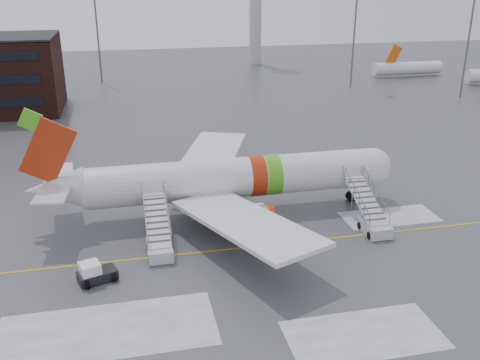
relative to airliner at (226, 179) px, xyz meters
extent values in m
plane|color=#494C4F|center=(-5.03, -6.44, -3.42)|extent=(260.00, 260.00, 0.00)
cylinder|color=silver|center=(0.95, 0.00, 0.08)|extent=(28.00, 3.80, 3.80)
sphere|color=silver|center=(14.95, 0.00, 0.08)|extent=(3.80, 3.80, 3.80)
cube|color=black|center=(16.00, 0.00, 0.58)|extent=(1.09, 1.60, 0.97)
cone|color=silver|center=(-15.45, 0.00, 0.33)|extent=(5.20, 3.72, 3.72)
cube|color=#AD290D|center=(-15.55, 0.00, 3.88)|extent=(5.27, 0.30, 6.09)
cube|color=#4FB11C|center=(-16.65, 0.00, 6.68)|extent=(2.16, 0.26, 2.16)
cube|color=silver|center=(-15.25, 2.60, 0.98)|extent=(3.07, 4.85, 0.18)
cube|color=silver|center=(-15.25, -2.60, 0.98)|extent=(3.07, 4.85, 0.18)
cube|color=silver|center=(-0.05, 8.50, -0.52)|extent=(10.72, 15.97, 1.13)
cube|color=silver|center=(-0.05, -8.50, -0.52)|extent=(10.72, 15.97, 1.13)
cylinder|color=silver|center=(1.45, 5.20, -1.87)|extent=(3.40, 2.10, 2.10)
cylinder|color=silver|center=(1.45, -5.20, -1.87)|extent=(3.40, 2.10, 2.10)
cylinder|color=#595B60|center=(12.95, 0.00, -2.52)|extent=(0.20, 0.20, 1.80)
cylinder|color=black|center=(12.95, 0.00, -2.97)|extent=(0.90, 0.56, 0.90)
cylinder|color=black|center=(0.45, 2.40, -2.97)|extent=(0.90, 0.56, 0.90)
cylinder|color=black|center=(0.45, -2.40, -2.97)|extent=(0.90, 0.56, 0.90)
cube|color=#B7B9BF|center=(12.00, -7.30, -2.87)|extent=(2.00, 3.20, 1.00)
cube|color=#B7B9BF|center=(12.00, -5.20, -1.19)|extent=(1.90, 5.87, 2.52)
cube|color=#B7B9BF|center=(12.00, -1.90, -0.02)|extent=(1.90, 1.40, 0.15)
cylinder|color=#595B60|center=(12.00, -2.30, -1.72)|extent=(0.16, 0.16, 3.40)
cylinder|color=black|center=(11.10, -8.30, -3.07)|extent=(0.25, 0.70, 0.70)
cylinder|color=black|center=(12.90, -6.30, -3.07)|extent=(0.25, 0.70, 0.70)
cube|color=silver|center=(-6.92, -7.30, -2.87)|extent=(2.00, 3.20, 1.00)
cube|color=silver|center=(-6.92, -5.20, -1.19)|extent=(1.90, 5.87, 2.52)
cube|color=silver|center=(-6.92, -1.90, -0.02)|extent=(1.90, 1.40, 0.15)
cylinder|color=#595B60|center=(-6.92, -2.30, -1.72)|extent=(0.16, 0.16, 3.40)
cylinder|color=black|center=(-7.82, -8.30, -3.07)|extent=(0.25, 0.70, 0.70)
cylinder|color=black|center=(-6.02, -6.30, -3.07)|extent=(0.25, 0.70, 0.70)
cube|color=black|center=(-11.79, -10.09, -2.97)|extent=(3.14, 2.30, 0.70)
cube|color=white|center=(-12.27, -10.25, -2.26)|extent=(1.77, 1.77, 0.90)
cube|color=black|center=(-12.27, -10.25, -1.91)|extent=(1.55, 1.61, 0.15)
cylinder|color=black|center=(-12.53, -11.07, -3.07)|extent=(0.50, 0.76, 0.70)
cylinder|color=black|center=(-10.62, -10.45, -3.07)|extent=(0.50, 0.76, 0.70)
cylinder|color=black|center=(-12.97, -9.73, -3.07)|extent=(0.50, 0.76, 0.70)
cylinder|color=black|center=(-11.06, -9.11, -3.07)|extent=(0.50, 0.76, 0.70)
cylinder|color=#B2B5BA|center=(24.97, 88.56, 10.58)|extent=(3.00, 3.00, 28.00)
cylinder|color=#595B60|center=(36.97, 55.56, 6.18)|extent=(0.36, 0.36, 19.20)
cylinder|color=#595B60|center=(-13.03, 71.56, 6.18)|extent=(0.36, 0.36, 19.20)
cylinder|color=#595B60|center=(52.97, 41.56, 6.18)|extent=(0.36, 0.36, 19.20)
camera|label=1|loc=(-8.87, -46.33, 18.10)|focal=40.00mm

